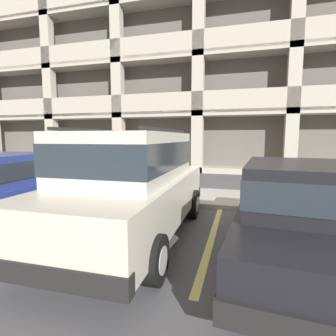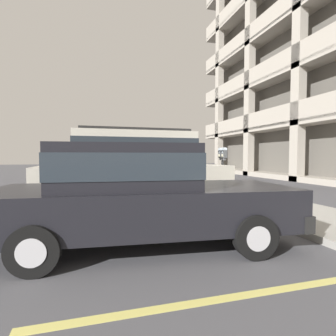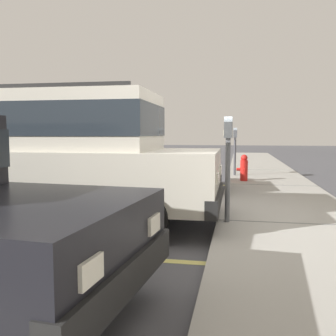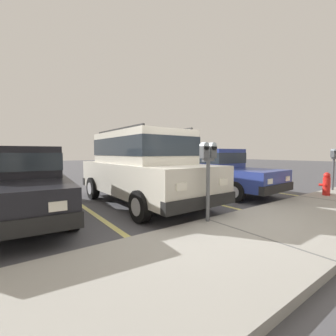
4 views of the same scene
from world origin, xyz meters
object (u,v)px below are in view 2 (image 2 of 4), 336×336
fire_hydrant (179,175)px  dark_hatchback (139,192)px  silver_suv (135,167)px  red_sedan (121,171)px  parking_meter_near (223,161)px  parking_meter_far (167,160)px

fire_hydrant → dark_hatchback: bearing=-22.5°
silver_suv → fire_hydrant: size_ratio=6.86×
red_sedan → dark_hatchback: same height
dark_hatchback → fire_hydrant: (-7.63, 3.16, -0.36)m
silver_suv → fire_hydrant: 5.62m
parking_meter_near → fire_hydrant: parking_meter_near is taller
silver_suv → parking_meter_far: (-6.14, 2.55, 0.10)m
silver_suv → parking_meter_near: 2.51m
parking_meter_far → red_sedan: bearing=-39.6°
parking_meter_near → red_sedan: bearing=-139.2°
red_sedan → fire_hydrant: 3.43m
parking_meter_far → silver_suv: bearing=-22.6°
red_sedan → dark_hatchback: (5.78, -0.29, 0.00)m
red_sedan → parking_meter_near: 3.96m
silver_suv → parking_meter_near: (0.00, 2.51, 0.14)m
red_sedan → dark_hatchback: 5.78m
red_sedan → parking_meter_near: bearing=37.9°
silver_suv → parking_meter_near: bearing=89.4°
parking_meter_near → dark_hatchback: bearing=-45.7°
dark_hatchback → fire_hydrant: dark_hatchback is taller
fire_hydrant → silver_suv: bearing=-30.1°
dark_hatchback → parking_meter_near: 4.03m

